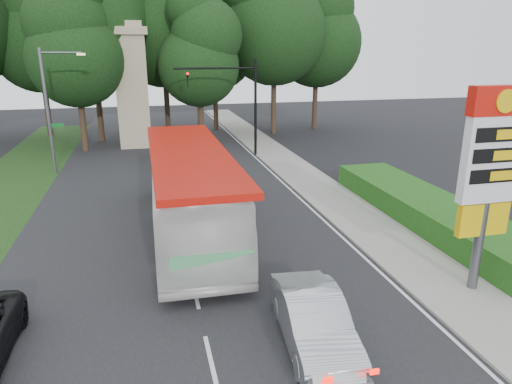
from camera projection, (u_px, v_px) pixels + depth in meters
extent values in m
plane|color=black|center=(213.00, 372.00, 11.62)|extent=(120.00, 120.00, 0.00)
cube|color=black|center=(177.00, 214.00, 22.74)|extent=(14.00, 80.00, 0.02)
cube|color=gray|center=(335.00, 201.00, 24.67)|extent=(3.00, 80.00, 0.12)
cube|color=#193814|center=(1.00, 193.00, 26.13)|extent=(5.00, 50.00, 0.02)
cube|color=#194B14|center=(429.00, 211.00, 21.49)|extent=(3.00, 14.00, 1.20)
cylinder|color=#59595E|center=(478.00, 247.00, 15.10)|extent=(0.32, 0.32, 3.20)
cube|color=gold|center=(482.00, 219.00, 14.80)|extent=(1.80, 0.25, 1.10)
cube|color=silver|center=(492.00, 159.00, 14.21)|extent=(2.00, 0.35, 2.80)
cube|color=#B41209|center=(501.00, 100.00, 13.67)|extent=(2.10, 0.40, 0.90)
cylinder|color=gold|center=(507.00, 101.00, 13.47)|extent=(0.70, 0.05, 0.70)
cube|color=black|center=(500.00, 135.00, 13.80)|extent=(1.70, 0.04, 0.45)
cube|color=black|center=(497.00, 156.00, 13.99)|extent=(1.70, 0.04, 0.45)
cube|color=black|center=(494.00, 176.00, 14.18)|extent=(1.70, 0.04, 0.45)
cylinder|color=black|center=(255.00, 109.00, 34.40)|extent=(0.20, 0.20, 7.20)
cylinder|color=black|center=(215.00, 68.00, 32.82)|extent=(6.00, 0.14, 0.14)
imported|color=black|center=(187.00, 72.00, 32.44)|extent=(0.18, 0.22, 1.10)
sphere|color=#FF0C05|center=(188.00, 74.00, 32.33)|extent=(0.18, 0.18, 0.18)
cylinder|color=#59595E|center=(48.00, 113.00, 29.18)|extent=(0.20, 0.20, 8.00)
cylinder|color=#59595E|center=(60.00, 53.00, 28.35)|extent=(2.40, 0.12, 0.12)
cube|color=#FFE599|center=(81.00, 54.00, 28.66)|extent=(0.50, 0.22, 0.14)
cube|color=#0C591E|center=(57.00, 125.00, 29.52)|extent=(0.85, 0.04, 0.22)
cube|color=#0C591E|center=(51.00, 129.00, 29.93)|extent=(0.04, 0.85, 0.22)
cube|color=tan|center=(133.00, 92.00, 37.64)|extent=(2.50, 2.50, 9.00)
cube|color=tan|center=(128.00, 31.00, 36.21)|extent=(3.00, 3.00, 0.60)
cube|color=tan|center=(127.00, 24.00, 36.06)|extent=(2.20, 2.20, 0.50)
cylinder|color=#2D2116|center=(47.00, 107.00, 42.83)|extent=(0.50, 0.50, 5.40)
sphere|color=black|center=(39.00, 45.00, 41.18)|extent=(8.40, 8.40, 8.40)
sphere|color=black|center=(34.00, 10.00, 40.29)|extent=(7.20, 7.20, 7.20)
cylinder|color=#2D2116|center=(99.00, 105.00, 40.11)|extent=(0.50, 0.50, 6.48)
sphere|color=black|center=(91.00, 24.00, 38.13)|extent=(10.08, 10.08, 10.08)
cylinder|color=#2D2116|center=(167.00, 104.00, 43.41)|extent=(0.50, 0.50, 5.94)
sphere|color=black|center=(163.00, 36.00, 41.60)|extent=(9.24, 9.24, 9.24)
cylinder|color=#2D2116|center=(216.00, 104.00, 46.52)|extent=(0.50, 0.50, 5.22)
sphere|color=black|center=(214.00, 49.00, 44.92)|extent=(8.12, 8.12, 8.12)
sphere|color=black|center=(213.00, 17.00, 44.06)|extent=(6.96, 6.96, 6.96)
cylinder|color=#2D2116|center=(274.00, 102.00, 43.82)|extent=(0.50, 0.50, 6.12)
sphere|color=black|center=(274.00, 33.00, 41.94)|extent=(9.52, 9.52, 9.52)
cylinder|color=#2D2116|center=(315.00, 102.00, 46.89)|extent=(0.50, 0.50, 5.58)
sphere|color=black|center=(317.00, 43.00, 45.19)|extent=(8.68, 8.68, 8.68)
sphere|color=black|center=(318.00, 9.00, 44.26)|extent=(7.44, 7.44, 7.44)
cylinder|color=#2D2116|center=(83.00, 122.00, 36.44)|extent=(0.50, 0.50, 4.68)
sphere|color=black|center=(76.00, 60.00, 35.01)|extent=(7.28, 7.28, 7.28)
sphere|color=black|center=(72.00, 24.00, 34.23)|extent=(6.24, 6.24, 6.24)
cylinder|color=#2D2116|center=(201.00, 119.00, 39.13)|extent=(0.50, 0.50, 4.32)
sphere|color=black|center=(199.00, 66.00, 37.80)|extent=(6.72, 6.72, 6.72)
sphere|color=black|center=(198.00, 35.00, 37.09)|extent=(5.76, 5.76, 5.76)
sphere|color=black|center=(197.00, 8.00, 36.48)|extent=(4.32, 4.32, 4.32)
imported|color=white|center=(190.00, 192.00, 20.13)|extent=(3.44, 13.49, 3.74)
imported|color=#B9BDC2|center=(314.00, 321.00, 12.47)|extent=(2.05, 4.78, 1.53)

